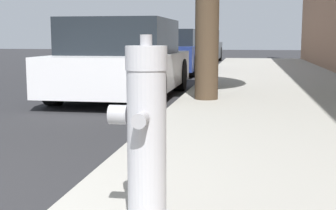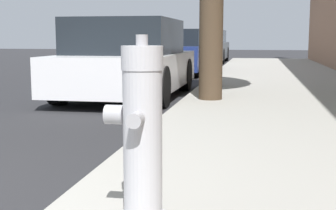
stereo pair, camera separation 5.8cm
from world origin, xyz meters
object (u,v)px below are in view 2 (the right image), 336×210
at_px(fire_hydrant, 142,139).
at_px(parked_car_mid, 177,52).
at_px(parked_car_near, 128,60).
at_px(parked_car_far, 205,47).

xyz_separation_m(fire_hydrant, parked_car_mid, (-1.81, 11.55, 0.07)).
height_order(parked_car_near, parked_car_mid, parked_car_near).
bearing_deg(parked_car_mid, parked_car_far, 89.18).
relative_size(parked_car_mid, parked_car_far, 0.92).
height_order(fire_hydrant, parked_car_far, parked_car_far).
bearing_deg(parked_car_far, parked_car_near, -89.95).
bearing_deg(parked_car_far, parked_car_mid, -90.82).
relative_size(parked_car_near, parked_car_mid, 0.98).
xyz_separation_m(parked_car_near, parked_car_far, (-0.01, 12.22, 0.01)).
xyz_separation_m(fire_hydrant, parked_car_near, (-1.71, 5.86, 0.10)).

